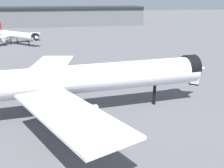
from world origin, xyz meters
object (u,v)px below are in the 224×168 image
(airliner_near_gate, at_px, (75,80))
(baggage_cart_trailing, at_px, (195,81))
(airliner_far_taxiway, at_px, (15,35))
(service_truck_front, at_px, (49,66))

(airliner_near_gate, distance_m, baggage_cart_trailing, 38.75)
(airliner_far_taxiway, xyz_separation_m, service_truck_front, (18.58, -60.15, -3.26))
(airliner_near_gate, bearing_deg, baggage_cart_trailing, 15.63)
(airliner_near_gate, relative_size, airliner_far_taxiway, 2.12)
(airliner_near_gate, relative_size, baggage_cart_trailing, 22.50)
(airliner_far_taxiway, bearing_deg, airliner_near_gate, -30.33)
(service_truck_front, height_order, baggage_cart_trailing, service_truck_front)
(airliner_near_gate, distance_m, service_truck_front, 40.11)
(airliner_near_gate, height_order, service_truck_front, airliner_near_gate)
(airliner_far_taxiway, distance_m, baggage_cart_trailing, 104.28)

